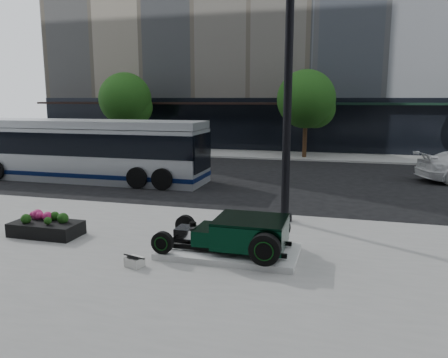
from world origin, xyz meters
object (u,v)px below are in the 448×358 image
(lamppost, at_px, (288,96))
(transit_bus, at_px, (86,150))
(flower_planter, at_px, (46,227))
(hot_rod, at_px, (242,233))

(lamppost, relative_size, transit_bus, 0.69)
(lamppost, xyz_separation_m, flower_planter, (-6.31, -3.32, -3.66))
(lamppost, distance_m, flower_planter, 8.01)
(transit_bus, bearing_deg, flower_planter, -64.02)
(lamppost, relative_size, flower_planter, 4.32)
(hot_rod, bearing_deg, flower_planter, 179.15)
(flower_planter, bearing_deg, hot_rod, -0.85)
(hot_rod, relative_size, flower_planter, 1.65)
(flower_planter, bearing_deg, transit_bus, 115.98)
(hot_rod, height_order, transit_bus, transit_bus)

